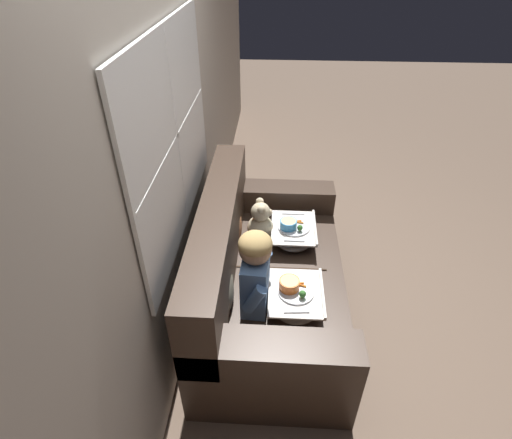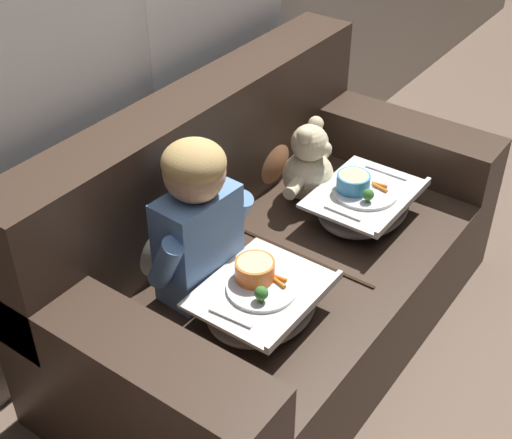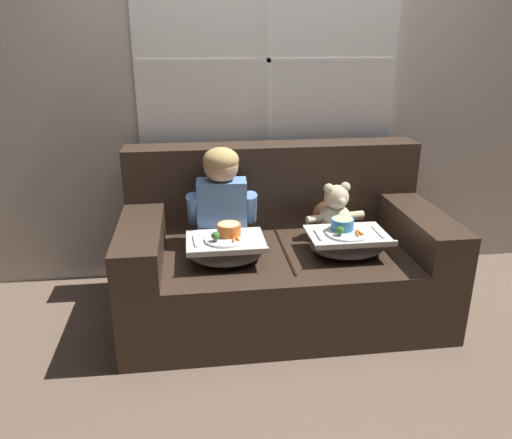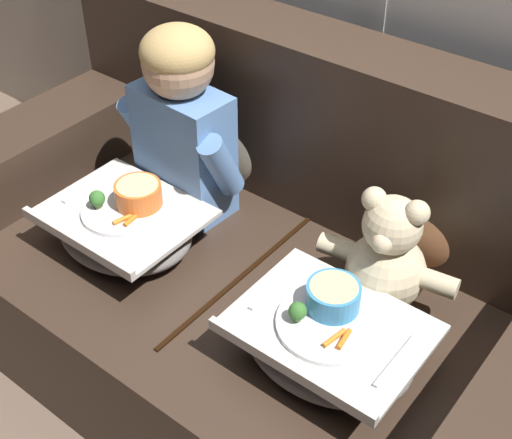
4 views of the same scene
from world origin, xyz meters
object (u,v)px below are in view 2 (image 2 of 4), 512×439
Objects in this scene: lap_tray_child at (262,301)px; lap_tray_teddy at (363,204)px; couch at (265,260)px; throw_pillow_behind_child at (154,228)px; throw_pillow_behind_teddy at (267,147)px; teddy_bear at (310,167)px; child_figure at (197,213)px.

lap_tray_child is 0.96× the size of lap_tray_teddy.
couch is 5.03× the size of throw_pillow_behind_child.
lap_tray_teddy is at bearing -90.21° from throw_pillow_behind_teddy.
teddy_bear reaches higher than throw_pillow_behind_teddy.
throw_pillow_behind_teddy is at bearing 16.47° from child_figure.
throw_pillow_behind_child is 1.10× the size of throw_pillow_behind_teddy.
lap_tray_child is at bearing -159.82° from teddy_bear.
couch is 5.55× the size of throw_pillow_behind_teddy.
throw_pillow_behind_teddy is at bearing 90.20° from teddy_bear.
lap_tray_child is 0.64m from lap_tray_teddy.
throw_pillow_behind_child is 0.24m from child_figure.
teddy_bear is 0.25m from lap_tray_teddy.
couch is at bearing -34.21° from throw_pillow_behind_child.
teddy_bear is at bearing -0.31° from child_figure.
teddy_bear is at bearing -89.80° from throw_pillow_behind_teddy.
lap_tray_child is (0.00, -0.43, -0.09)m from throw_pillow_behind_child.
throw_pillow_behind_teddy is (0.32, 0.22, 0.24)m from couch.
lap_tray_teddy is at bearing -33.83° from throw_pillow_behind_child.
throw_pillow_behind_child is at bearing 145.79° from couch.
throw_pillow_behind_child is 0.83× the size of lap_tray_teddy.
throw_pillow_behind_teddy reaches higher than lap_tray_child.
lap_tray_teddy is (0.64, -0.43, -0.09)m from throw_pillow_behind_child.
throw_pillow_behind_child is 0.44m from lap_tray_child.
throw_pillow_behind_child is 0.67m from teddy_bear.
child_figure reaches higher than throw_pillow_behind_teddy.
lap_tray_teddy is (0.64, -0.24, -0.23)m from child_figure.
throw_pillow_behind_child is 0.64× the size of child_figure.
throw_pillow_behind_teddy is 0.44m from lap_tray_teddy.
lap_tray_child reaches higher than lap_tray_teddy.
child_figure is 1.55× the size of teddy_bear.
couch is at bearing 146.55° from lap_tray_teddy.
couch is at bearing 33.38° from lap_tray_child.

